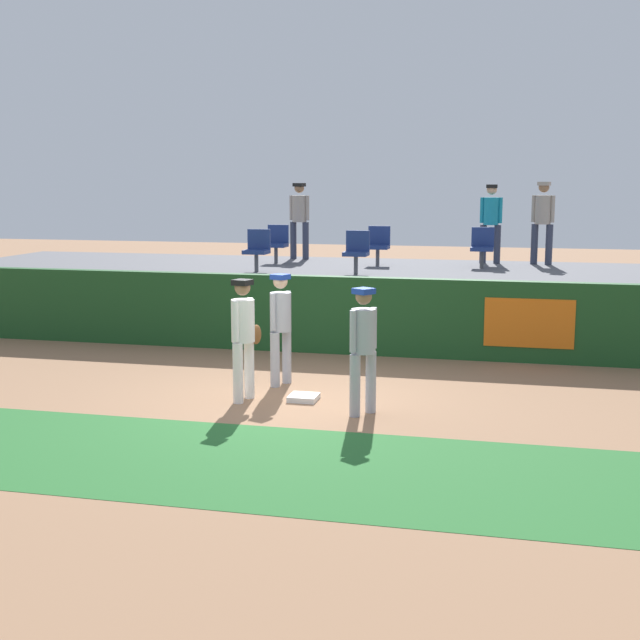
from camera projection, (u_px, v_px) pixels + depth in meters
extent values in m
plane|color=#936B4C|center=(292.00, 401.00, 12.07)|extent=(60.00, 60.00, 0.00)
cube|color=#26662B|center=(228.00, 461.00, 9.48)|extent=(18.00, 2.80, 0.01)
cube|color=white|center=(304.00, 398.00, 12.11)|extent=(0.40, 0.40, 0.08)
cylinder|color=white|center=(249.00, 369.00, 12.18)|extent=(0.14, 0.14, 0.85)
cylinder|color=white|center=(238.00, 373.00, 11.91)|extent=(0.14, 0.14, 0.85)
cylinder|color=white|center=(243.00, 321.00, 11.93)|extent=(0.39, 0.39, 0.60)
sphere|color=#8C6647|center=(242.00, 287.00, 11.85)|extent=(0.22, 0.22, 0.22)
cube|color=black|center=(242.00, 282.00, 11.84)|extent=(0.28, 0.28, 0.08)
cylinder|color=white|center=(250.00, 317.00, 12.10)|extent=(0.09, 0.09, 0.56)
cylinder|color=white|center=(235.00, 321.00, 11.75)|extent=(0.09, 0.09, 0.56)
ellipsoid|color=brown|center=(256.00, 334.00, 12.10)|extent=(0.16, 0.22, 0.28)
cylinder|color=#9EA3AD|center=(287.00, 356.00, 13.10)|extent=(0.14, 0.14, 0.84)
cylinder|color=#9EA3AD|center=(275.00, 360.00, 12.85)|extent=(0.14, 0.14, 0.84)
cylinder|color=#9EA3AD|center=(281.00, 312.00, 12.86)|extent=(0.41, 0.41, 0.59)
sphere|color=beige|center=(280.00, 281.00, 12.79)|extent=(0.22, 0.22, 0.22)
cube|color=#193899|center=(280.00, 277.00, 12.78)|extent=(0.29, 0.29, 0.08)
cylinder|color=#9EA3AD|center=(288.00, 309.00, 13.02)|extent=(0.09, 0.09, 0.55)
cylinder|color=#9EA3AD|center=(273.00, 312.00, 12.70)|extent=(0.09, 0.09, 0.55)
cylinder|color=#9EA3AD|center=(371.00, 382.00, 11.43)|extent=(0.14, 0.14, 0.84)
cylinder|color=#9EA3AD|center=(355.00, 386.00, 11.23)|extent=(0.14, 0.14, 0.84)
cylinder|color=#9EA3AD|center=(363.00, 331.00, 11.21)|extent=(0.45, 0.45, 0.59)
sphere|color=#8C6647|center=(364.00, 296.00, 11.14)|extent=(0.22, 0.22, 0.22)
cube|color=#193899|center=(364.00, 291.00, 11.13)|extent=(0.32, 0.32, 0.08)
cylinder|color=#9EA3AD|center=(374.00, 328.00, 11.34)|extent=(0.09, 0.09, 0.55)
cylinder|color=#9EA3AD|center=(353.00, 331.00, 11.08)|extent=(0.09, 0.09, 0.55)
cube|color=#19471E|center=(343.00, 315.00, 15.33)|extent=(18.00, 0.24, 1.40)
cube|color=orange|center=(529.00, 323.00, 14.46)|extent=(1.50, 0.02, 0.84)
cube|color=#59595E|center=(369.00, 299.00, 17.80)|extent=(18.00, 4.80, 1.29)
cylinder|color=#4C4C51|center=(256.00, 262.00, 16.99)|extent=(0.08, 0.08, 0.40)
cube|color=navy|center=(256.00, 252.00, 16.96)|extent=(0.47, 0.44, 0.08)
cube|color=navy|center=(259.00, 239.00, 17.10)|extent=(0.47, 0.06, 0.40)
cylinder|color=#4C4C51|center=(482.00, 259.00, 17.72)|extent=(0.08, 0.08, 0.40)
cube|color=navy|center=(482.00, 249.00, 17.69)|extent=(0.47, 0.44, 0.08)
cube|color=navy|center=(483.00, 237.00, 17.84)|extent=(0.47, 0.06, 0.40)
cylinder|color=#4C4C51|center=(276.00, 254.00, 18.75)|extent=(0.08, 0.08, 0.40)
cube|color=navy|center=(276.00, 245.00, 18.72)|extent=(0.47, 0.44, 0.08)
cube|color=navy|center=(278.00, 234.00, 18.86)|extent=(0.47, 0.06, 0.40)
cylinder|color=#4C4C51|center=(378.00, 256.00, 18.23)|extent=(0.08, 0.08, 0.40)
cube|color=navy|center=(378.00, 247.00, 18.20)|extent=(0.47, 0.44, 0.08)
cube|color=navy|center=(379.00, 235.00, 18.34)|extent=(0.47, 0.06, 0.40)
cylinder|color=#4C4C51|center=(356.00, 264.00, 16.53)|extent=(0.08, 0.08, 0.40)
cube|color=navy|center=(356.00, 254.00, 16.50)|extent=(0.46, 0.44, 0.08)
cube|color=navy|center=(358.00, 241.00, 16.64)|extent=(0.46, 0.06, 0.40)
cylinder|color=#33384C|center=(549.00, 245.00, 18.39)|extent=(0.15, 0.15, 0.87)
cylinder|color=#33384C|center=(534.00, 244.00, 18.54)|extent=(0.15, 0.15, 0.87)
cylinder|color=#A5998C|center=(543.00, 210.00, 18.35)|extent=(0.41, 0.41, 0.62)
sphere|color=#8C6647|center=(544.00, 187.00, 18.27)|extent=(0.23, 0.23, 0.23)
cube|color=#A5998C|center=(544.00, 184.00, 18.26)|extent=(0.29, 0.29, 0.08)
cylinder|color=#A5998C|center=(553.00, 209.00, 18.25)|extent=(0.09, 0.09, 0.58)
cylinder|color=#A5998C|center=(534.00, 209.00, 18.44)|extent=(0.09, 0.09, 0.58)
cylinder|color=#33384C|center=(306.00, 241.00, 19.73)|extent=(0.15, 0.15, 0.86)
cylinder|color=#33384C|center=(293.00, 240.00, 19.84)|extent=(0.15, 0.15, 0.86)
cylinder|color=#A5998C|center=(299.00, 209.00, 19.67)|extent=(0.38, 0.38, 0.61)
sphere|color=#8C6647|center=(299.00, 188.00, 19.59)|extent=(0.22, 0.22, 0.22)
cube|color=black|center=(299.00, 185.00, 19.58)|extent=(0.27, 0.27, 0.08)
cylinder|color=#A5998C|center=(307.00, 208.00, 19.59)|extent=(0.09, 0.09, 0.57)
cylinder|color=#A5998C|center=(291.00, 208.00, 19.74)|extent=(0.09, 0.09, 0.57)
cylinder|color=#33384C|center=(497.00, 244.00, 18.71)|extent=(0.14, 0.14, 0.85)
cylinder|color=#33384C|center=(483.00, 244.00, 18.78)|extent=(0.14, 0.14, 0.85)
cylinder|color=teal|center=(491.00, 211.00, 18.63)|extent=(0.33, 0.33, 0.60)
sphere|color=tan|center=(492.00, 190.00, 18.56)|extent=(0.22, 0.22, 0.22)
cube|color=black|center=(492.00, 186.00, 18.55)|extent=(0.23, 0.23, 0.08)
cylinder|color=teal|center=(500.00, 210.00, 18.58)|extent=(0.09, 0.09, 0.56)
cylinder|color=teal|center=(482.00, 210.00, 18.68)|extent=(0.09, 0.09, 0.56)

